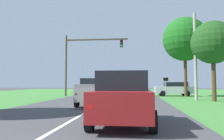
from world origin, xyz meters
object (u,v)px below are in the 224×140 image
at_px(oak_tree_right, 185,39).
at_px(crossing_suv_far, 174,89).
at_px(pickup_truck_lead, 95,91).
at_px(extra_tree_1, 213,43).
at_px(traffic_light, 82,55).
at_px(keep_moving_sign, 166,84).
at_px(utility_pole_right, 195,56).
at_px(red_suv_near, 123,97).

bearing_deg(oak_tree_right, crossing_suv_far, 138.21).
distance_m(pickup_truck_lead, extra_tree_1, 11.47).
relative_size(traffic_light, crossing_suv_far, 1.71).
distance_m(pickup_truck_lead, keep_moving_sign, 10.06).
bearing_deg(crossing_suv_far, utility_pole_right, -82.57).
xyz_separation_m(pickup_truck_lead, oak_tree_right, (8.75, 11.45, 5.84)).
height_order(utility_pole_right, extra_tree_1, utility_pole_right).
bearing_deg(pickup_truck_lead, keep_moving_sign, 53.32).
bearing_deg(crossing_suv_far, extra_tree_1, -75.18).
bearing_deg(utility_pole_right, extra_tree_1, -43.69).
xyz_separation_m(crossing_suv_far, utility_pole_right, (0.88, -6.76, 3.20)).
bearing_deg(utility_pole_right, crossing_suv_far, 97.43).
distance_m(oak_tree_right, utility_pole_right, 6.33).
relative_size(keep_moving_sign, crossing_suv_far, 0.51).
bearing_deg(traffic_light, keep_moving_sign, -17.22).
bearing_deg(traffic_light, pickup_truck_lead, -71.71).
relative_size(keep_moving_sign, oak_tree_right, 0.25).
distance_m(utility_pole_right, extra_tree_1, 1.97).
bearing_deg(keep_moving_sign, pickup_truck_lead, -126.68).
distance_m(traffic_light, utility_pole_right, 13.24).
relative_size(oak_tree_right, extra_tree_1, 1.34).
bearing_deg(traffic_light, utility_pole_right, -23.67).
distance_m(pickup_truck_lead, oak_tree_right, 15.55).
relative_size(crossing_suv_far, utility_pole_right, 0.56).
distance_m(traffic_light, crossing_suv_far, 12.03).
height_order(red_suv_near, oak_tree_right, oak_tree_right).
xyz_separation_m(oak_tree_right, utility_pole_right, (-0.30, -5.71, -2.72)).
height_order(oak_tree_right, crossing_suv_far, oak_tree_right).
relative_size(pickup_truck_lead, oak_tree_right, 0.55).
bearing_deg(keep_moving_sign, crossing_suv_far, 70.62).
distance_m(oak_tree_right, extra_tree_1, 7.13).
height_order(oak_tree_right, extra_tree_1, oak_tree_right).
height_order(red_suv_near, pickup_truck_lead, red_suv_near).
bearing_deg(oak_tree_right, extra_tree_1, -82.41).
distance_m(red_suv_near, extra_tree_1, 14.35).
bearing_deg(utility_pole_right, keep_moving_sign, 136.61).
xyz_separation_m(utility_pole_right, extra_tree_1, (1.22, -1.16, 1.03)).
bearing_deg(oak_tree_right, utility_pole_right, -93.00).
height_order(pickup_truck_lead, keep_moving_sign, keep_moving_sign).
bearing_deg(crossing_suv_far, red_suv_near, -104.68).
relative_size(crossing_suv_far, extra_tree_1, 0.65).
distance_m(pickup_truck_lead, utility_pole_right, 10.68).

